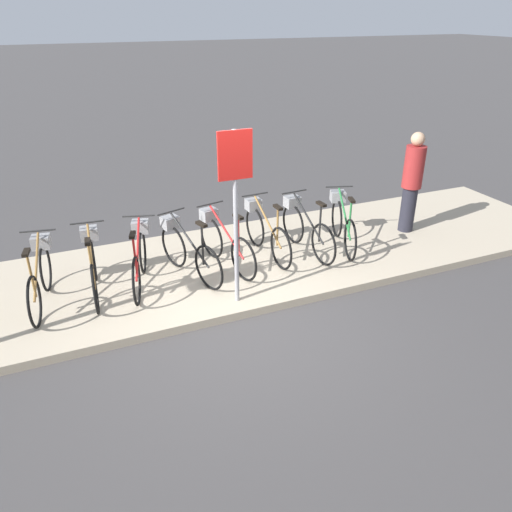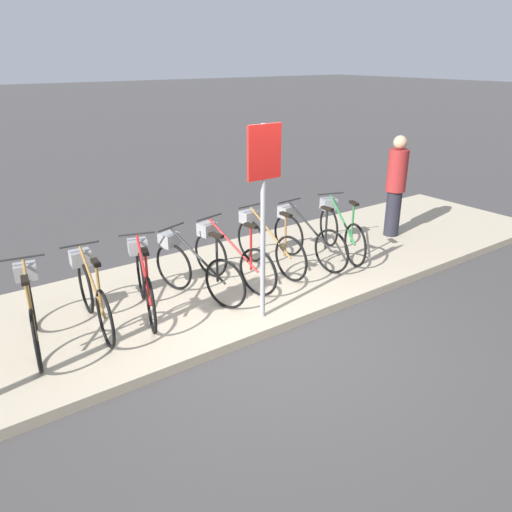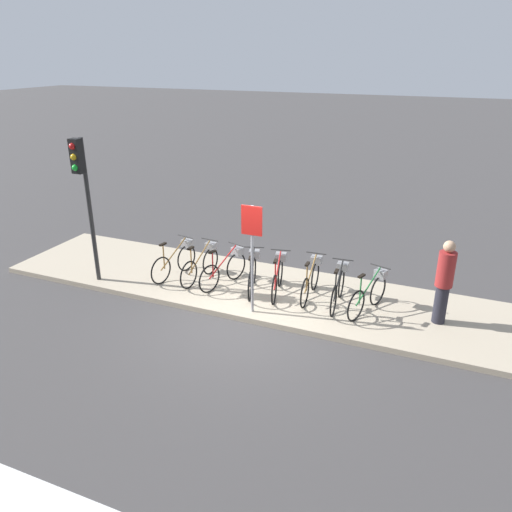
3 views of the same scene
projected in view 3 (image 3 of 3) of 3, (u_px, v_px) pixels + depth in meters
The scene contains 13 objects.
ground_plane at pixel (242, 322), 10.39m from camera, with size 120.00×120.00×0.00m, color #423F3F.
sidewalk at pixel (267, 291), 11.58m from camera, with size 13.06×2.83×0.12m.
parked_bicycle_0 at pixel (176, 259), 12.10m from camera, with size 0.47×1.57×0.98m.
parked_bicycle_1 at pixel (202, 263), 11.89m from camera, with size 0.46×1.58×0.98m.
parked_bicycle_2 at pixel (226, 267), 11.64m from camera, with size 0.60×1.53×0.98m.
parked_bicycle_3 at pixel (253, 272), 11.39m from camera, with size 0.61×1.53×0.98m.
parked_bicycle_4 at pixel (278, 275), 11.23m from camera, with size 0.50×1.56×0.98m.
parked_bicycle_5 at pixel (311, 279), 11.07m from camera, with size 0.46×1.59×0.98m.
parked_bicycle_6 at pixel (339, 286), 10.72m from camera, with size 0.46×1.59×0.98m.
parked_bicycle_7 at pixel (370, 292), 10.44m from camera, with size 0.63×1.52×0.98m.
pedestrian at pixel (444, 280), 9.81m from camera, with size 0.34×0.34×1.76m.
traffic_light at pixel (83, 181), 11.04m from camera, with size 0.24×0.40×3.39m.
sign_post at pixel (252, 242), 9.95m from camera, with size 0.44×0.07×2.33m.
Camera 3 is at (3.78, -8.27, 5.23)m, focal length 35.00 mm.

